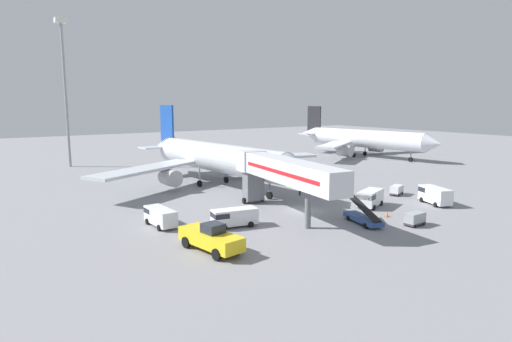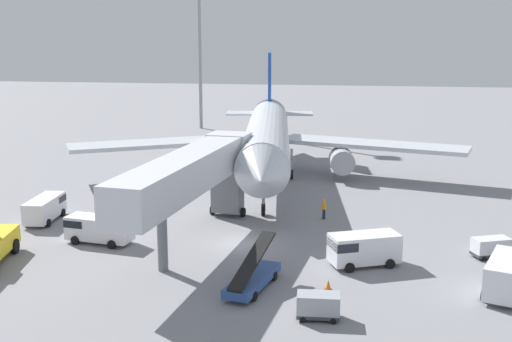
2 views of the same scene
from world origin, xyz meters
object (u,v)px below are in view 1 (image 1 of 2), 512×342
Objects in this scene: baggage_cart_mid_right at (397,190)px; ground_crew_worker_foreground at (300,189)px; airplane_at_gate at (215,158)px; service_van_near_center at (370,198)px; belt_loader_truck at (363,217)px; jet_bridge at (281,172)px; safety_cone_alpha at (387,214)px; service_van_mid_left at (233,217)px; airplane_background at (362,139)px; service_van_outer_right at (160,216)px; baggage_cart_rear_right at (415,218)px; apron_light_mast at (64,68)px; service_van_near_right at (434,194)px; pushback_tug at (211,238)px.

baggage_cart_mid_right is 1.61× the size of ground_crew_worker_foreground.
airplane_at_gate reaches higher than service_van_near_center.
jet_bridge is at bearing 124.54° from belt_loader_truck.
safety_cone_alpha is at bearing 5.67° from belt_loader_truck.
airplane_background is at bearing 31.83° from service_van_mid_left.
service_van_mid_left is 19.24m from ground_crew_worker_foreground.
service_van_near_center reaches higher than service_van_outer_right.
belt_loader_truck is 2.07× the size of baggage_cart_mid_right.
baggage_cart_mid_right is at bearing -32.28° from ground_crew_worker_foreground.
baggage_cart_rear_right is 77.24m from apron_light_mast.
service_van_near_right is at bearing -10.85° from service_van_mid_left.
apron_light_mast is (-6.22, 59.73, 19.79)m from service_van_mid_left.
baggage_cart_mid_right is at bearing 86.12° from service_van_near_right.
baggage_cart_rear_right is (4.38, -3.80, 0.08)m from belt_loader_truck.
ground_crew_worker_foreground is at bearing -63.76° from airplane_at_gate.
ground_crew_worker_foreground is 51.29m from airplane_background.
airplane_background is (30.37, 35.89, 3.76)m from baggage_cart_mid_right.
service_van_outer_right is at bearing 143.80° from service_van_mid_left.
belt_loader_truck is 64.30m from airplane_background.
ground_crew_worker_foreground is at bearing 9.83° from service_van_outer_right.
baggage_cart_rear_right is at bearing -88.08° from ground_crew_worker_foreground.
ground_crew_worker_foreground is at bearing 33.18° from pushback_tug.
service_van_near_right is at bearing 5.70° from belt_loader_truck.
baggage_cart_mid_right is 14.71m from ground_crew_worker_foreground.
belt_loader_truck reaches higher than service_van_outer_right.
jet_bridge is at bearing 143.16° from safety_cone_alpha.
baggage_cart_rear_right is at bearing -50.18° from jet_bridge.
apron_light_mast is at bearing 113.17° from service_van_near_center.
pushback_tug is 35.95m from baggage_cart_mid_right.
pushback_tug reaches higher than ground_crew_worker_foreground.
baggage_cart_rear_right is (10.14, -12.16, -4.70)m from jet_bridge.
belt_loader_truck is at bearing -102.91° from ground_crew_worker_foreground.
apron_light_mast is at bearing 121.33° from baggage_cart_mid_right.
airplane_at_gate reaches higher than service_van_mid_left.
baggage_cart_mid_right is (0.46, 6.77, -0.53)m from service_van_near_right.
service_van_near_center reaches higher than service_van_mid_left.
service_van_mid_left is at bearing -36.20° from service_van_outer_right.
jet_bridge is 12.12× the size of ground_crew_worker_foreground.
belt_loader_truck is 0.15× the size of airplane_background.
service_van_outer_right is at bearing 148.91° from belt_loader_truck.
baggage_cart_rear_right is at bearing -33.03° from service_van_outer_right.
service_van_near_center is 2.11× the size of baggage_cart_rear_right.
apron_light_mast reaches higher than service_van_near_right.
service_van_near_right is 11.02m from safety_cone_alpha.
safety_cone_alpha is (-2.13, -4.76, -0.95)m from service_van_near_center.
apron_light_mast is at bearing 103.20° from jet_bridge.
service_van_mid_left is 19.23m from safety_cone_alpha.
airplane_background is (65.62, 42.95, 3.29)m from pushback_tug.
baggage_cart_rear_right is (24.41, -15.87, -0.35)m from service_van_outer_right.
belt_loader_truck reaches higher than pushback_tug.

